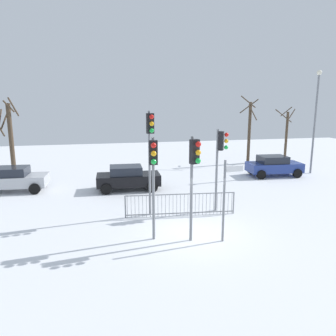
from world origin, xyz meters
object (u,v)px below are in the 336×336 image
street_lamp (316,112)px  bare_tree_left (10,135)px  direction_sign_post (225,197)px  car_blue_trailing (274,165)px  car_silver_mid (13,179)px  traffic_light_foreground_right (150,140)px  traffic_light_mid_right (153,166)px  bare_tree_centre (249,130)px  bare_tree_right (286,134)px  car_black_far (128,177)px  traffic_light_rear_right (220,152)px  traffic_light_mid_left (194,166)px

street_lamp → bare_tree_left: (-21.95, 5.28, -1.69)m
direction_sign_post → car_blue_trailing: direction_sign_post is taller
car_silver_mid → bare_tree_left: size_ratio=0.70×
traffic_light_foreground_right → traffic_light_mid_right: traffic_light_foreground_right is taller
traffic_light_foreground_right → car_silver_mid: traffic_light_foreground_right is taller
bare_tree_centre → bare_tree_right: 3.81m
traffic_light_foreground_right → car_black_far: size_ratio=1.27×
car_black_far → direction_sign_post: bearing=-68.3°
traffic_light_mid_right → bare_tree_centre: (10.82, 14.18, -0.09)m
bare_tree_centre → traffic_light_rear_right: bearing=-121.9°
car_black_far → car_silver_mid: same height
traffic_light_mid_left → car_black_far: 8.57m
direction_sign_post → street_lamp: street_lamp is taller
traffic_light_mid_left → traffic_light_foreground_right: size_ratio=0.83×
traffic_light_rear_right → bare_tree_right: bearing=169.1°
traffic_light_mid_left → traffic_light_mid_right: traffic_light_mid_left is taller
traffic_light_mid_right → street_lamp: bearing=-138.2°
bare_tree_left → bare_tree_centre: 19.17m
traffic_light_foreground_right → car_blue_trailing: (10.04, 6.38, -2.81)m
bare_tree_centre → bare_tree_left: bearing=178.5°
street_lamp → traffic_light_rear_right: bearing=-146.1°
car_black_far → street_lamp: size_ratio=0.52×
bare_tree_centre → car_silver_mid: bearing=-163.2°
street_lamp → bare_tree_centre: (-2.79, 4.78, -1.66)m
traffic_light_rear_right → car_silver_mid: size_ratio=1.03×
bare_tree_centre → bare_tree_right: bare_tree_centre is taller
bare_tree_right → traffic_light_foreground_right: bearing=-140.6°
traffic_light_mid_left → bare_tree_centre: 17.36m
traffic_light_foreground_right → car_blue_trailing: bearing=-154.3°
bare_tree_left → bare_tree_centre: size_ratio=0.97×
car_black_far → bare_tree_right: bare_tree_right is taller
car_blue_trailing → car_silver_mid: (-17.38, -0.38, 0.00)m
direction_sign_post → bare_tree_centre: bare_tree_centre is taller
car_black_far → bare_tree_centre: 13.02m
traffic_light_mid_left → street_lamp: street_lamp is taller
bare_tree_right → car_silver_mid: bearing=-165.2°
car_silver_mid → car_blue_trailing: bearing=5.4°
bare_tree_left → bare_tree_right: (22.93, -0.18, -0.42)m
traffic_light_rear_right → bare_tree_left: (-12.07, 11.91, -0.13)m
car_black_far → traffic_light_mid_right: bearing=-85.6°
traffic_light_mid_left → traffic_light_mid_right: size_ratio=1.01×
car_blue_trailing → bare_tree_right: (4.20, 5.32, 1.64)m
car_black_far → street_lamp: 14.47m
traffic_light_mid_right → bare_tree_right: 20.57m
traffic_light_rear_right → bare_tree_right: 16.00m
car_silver_mid → bare_tree_centre: 18.73m
car_blue_trailing → bare_tree_centre: bare_tree_centre is taller
traffic_light_mid_left → bare_tree_centre: bearing=-138.5°
traffic_light_mid_left → car_silver_mid: 12.69m
car_black_far → street_lamp: street_lamp is taller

